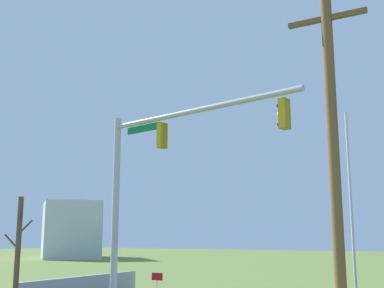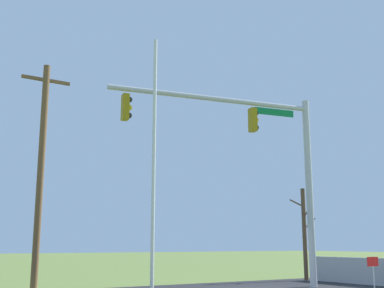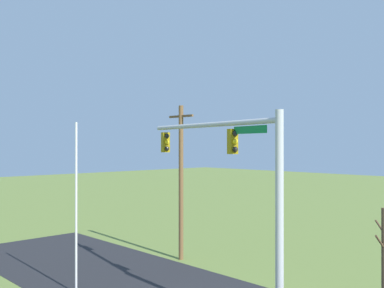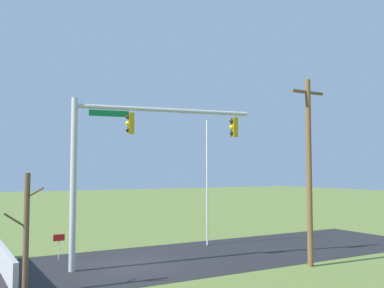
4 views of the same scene
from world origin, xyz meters
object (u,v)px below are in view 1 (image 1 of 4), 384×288
(utility_pole, at_px, (334,163))
(bare_tree, at_px, (18,253))
(signal_mast, at_px, (156,167))
(flagpole, at_px, (351,211))
(distant_building, at_px, (70,230))
(open_sign, at_px, (157,280))

(utility_pole, xyz_separation_m, bare_tree, (12.07, -1.64, -2.28))
(signal_mast, bearing_deg, flagpole, -153.77)
(bare_tree, relative_size, distant_building, 0.40)
(flagpole, xyz_separation_m, utility_pole, (-1.13, 7.12, 0.79))
(distant_building, bearing_deg, flagpole, -173.53)
(signal_mast, height_order, bare_tree, signal_mast)
(utility_pole, height_order, distant_building, utility_pole)
(flagpole, height_order, bare_tree, flagpole)
(flagpole, distance_m, open_sign, 8.95)
(signal_mast, relative_size, distant_building, 0.79)
(flagpole, relative_size, utility_pole, 0.86)
(flagpole, bearing_deg, signal_mast, 26.23)
(flagpole, bearing_deg, utility_pole, 99.05)
(utility_pole, bearing_deg, open_sign, -37.17)
(flagpole, distance_m, bare_tree, 12.32)
(utility_pole, height_order, open_sign, utility_pole)
(bare_tree, distance_m, distant_building, 47.52)
(utility_pole, relative_size, distant_building, 0.81)
(open_sign, relative_size, distant_building, 0.11)
(bare_tree, xyz_separation_m, open_sign, (-2.42, -5.67, -1.29))
(distant_building, bearing_deg, utility_pole, -178.64)
(flagpole, bearing_deg, bare_tree, 26.64)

